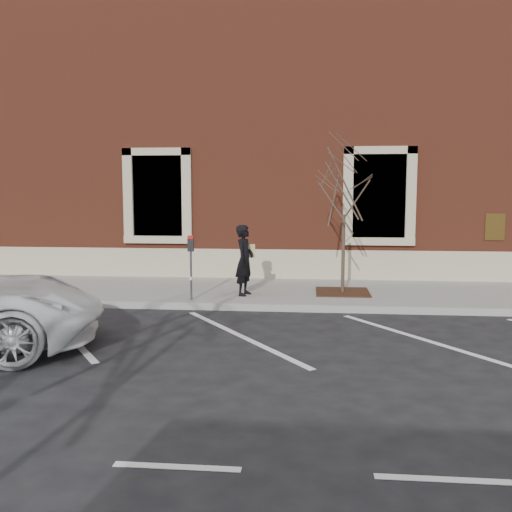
# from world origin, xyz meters

# --- Properties ---
(ground) EXTENTS (120.00, 120.00, 0.00)m
(ground) POSITION_xyz_m (0.00, 0.00, 0.00)
(ground) COLOR #28282B
(ground) RESTS_ON ground
(sidewalk_near) EXTENTS (40.00, 3.50, 0.15)m
(sidewalk_near) POSITION_xyz_m (0.00, 1.75, 0.07)
(sidewalk_near) COLOR gray
(sidewalk_near) RESTS_ON ground
(curb_near) EXTENTS (40.00, 0.12, 0.15)m
(curb_near) POSITION_xyz_m (0.00, -0.05, 0.07)
(curb_near) COLOR #9E9E99
(curb_near) RESTS_ON ground
(parking_stripes) EXTENTS (28.00, 4.40, 0.01)m
(parking_stripes) POSITION_xyz_m (0.00, -2.20, 0.00)
(parking_stripes) COLOR silver
(parking_stripes) RESTS_ON ground
(building_civic) EXTENTS (40.00, 8.62, 8.00)m
(building_civic) POSITION_xyz_m (0.00, 7.74, 4.00)
(building_civic) COLOR brown
(building_civic) RESTS_ON ground
(man) EXTENTS (0.51, 0.66, 1.62)m
(man) POSITION_xyz_m (-0.30, 0.94, 0.96)
(man) COLOR black
(man) RESTS_ON sidewalk_near
(parking_meter) EXTENTS (0.13, 0.10, 1.42)m
(parking_meter) POSITION_xyz_m (-1.40, 0.25, 1.14)
(parking_meter) COLOR #595B60
(parking_meter) RESTS_ON sidewalk_near
(tree_grate) EXTENTS (1.24, 1.24, 0.03)m
(tree_grate) POSITION_xyz_m (1.97, 1.47, 0.17)
(tree_grate) COLOR #3A1E12
(tree_grate) RESTS_ON sidewalk_near
(sapling) EXTENTS (2.02, 2.02, 3.36)m
(sapling) POSITION_xyz_m (1.97, 1.47, 2.50)
(sapling) COLOR #47332B
(sapling) RESTS_ON sidewalk_near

